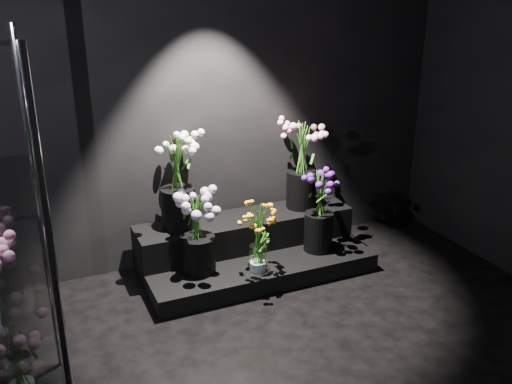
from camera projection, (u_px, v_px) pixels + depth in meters
wall_back at (216, 91)px, 4.48m from camera, size 4.00×0.00×4.00m
display_riser at (251, 248)px, 4.66m from camera, size 1.81×0.80×0.40m
bouquet_orange_bells at (258, 238)px, 4.24m from camera, size 0.26×0.26×0.52m
bouquet_lilac at (197, 229)px, 4.20m from camera, size 0.42×0.42×0.63m
bouquet_purple at (319, 207)px, 4.54m from camera, size 0.35×0.35×0.67m
bouquet_cream_roses at (177, 176)px, 4.34m from camera, size 0.48×0.48×0.75m
bouquet_pink_roses at (302, 161)px, 4.73m from camera, size 0.42×0.42×0.73m
bouquet_case_base_pink at (17, 358)px, 3.03m from camera, size 0.33×0.33×0.46m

